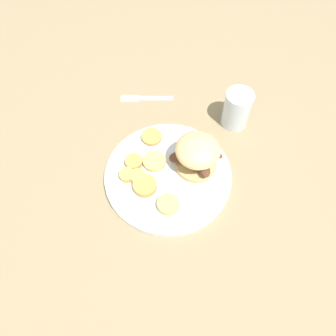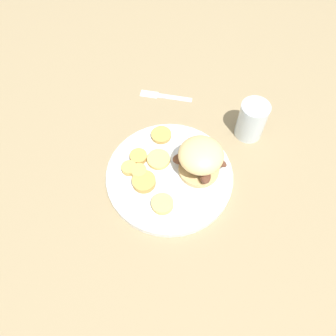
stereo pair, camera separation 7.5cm
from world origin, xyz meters
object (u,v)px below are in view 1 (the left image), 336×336
object	(u,v)px
drinking_glass	(237,109)
dinner_plate	(168,175)
sandwich	(197,154)
fork	(146,98)

from	to	relation	value
drinking_glass	dinner_plate	bearing A→B (deg)	123.85
sandwich	drinking_glass	xyz separation A→B (m)	(0.13, -0.13, -0.02)
dinner_plate	drinking_glass	world-z (taller)	drinking_glass
sandwich	dinner_plate	bearing A→B (deg)	97.83
dinner_plate	drinking_glass	bearing A→B (deg)	-56.15
fork	drinking_glass	world-z (taller)	drinking_glass
dinner_plate	fork	bearing A→B (deg)	3.12
dinner_plate	drinking_glass	xyz separation A→B (m)	(0.14, -0.20, 0.04)
fork	drinking_glass	size ratio (longest dim) A/B	1.45
dinner_plate	sandwich	xyz separation A→B (m)	(0.01, -0.07, 0.06)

